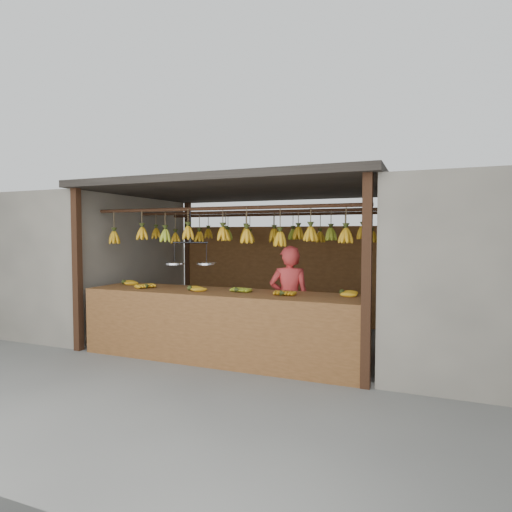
% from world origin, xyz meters
% --- Properties ---
extents(ground, '(80.00, 80.00, 0.00)m').
position_xyz_m(ground, '(0.00, 0.00, 0.00)').
color(ground, '#5B5B57').
extents(stall, '(4.30, 3.30, 2.40)m').
position_xyz_m(stall, '(0.00, 0.33, 1.97)').
color(stall, black).
rests_on(stall, ground).
extents(neighbor_left, '(3.00, 3.00, 2.30)m').
position_xyz_m(neighbor_left, '(-3.60, 0.00, 1.15)').
color(neighbor_left, slate).
rests_on(neighbor_left, ground).
extents(counter, '(3.78, 0.86, 0.96)m').
position_xyz_m(counter, '(0.07, -1.24, 0.71)').
color(counter, brown).
rests_on(counter, ground).
extents(hanging_bananas, '(3.66, 2.26, 0.37)m').
position_xyz_m(hanging_bananas, '(-0.00, 0.00, 1.64)').
color(hanging_bananas, '#C48A14').
rests_on(hanging_bananas, ground).
extents(balance_scale, '(0.68, 0.41, 0.77)m').
position_xyz_m(balance_scale, '(-0.45, -1.00, 1.29)').
color(balance_scale, black).
rests_on(balance_scale, ground).
extents(vendor, '(0.62, 0.50, 1.50)m').
position_xyz_m(vendor, '(0.86, -0.60, 0.75)').
color(vendor, '#BF3333').
rests_on(vendor, ground).
extents(bag_bundles, '(0.08, 0.26, 1.17)m').
position_xyz_m(bag_bundles, '(1.94, 1.35, 1.01)').
color(bag_bundles, red).
rests_on(bag_bundles, ground).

